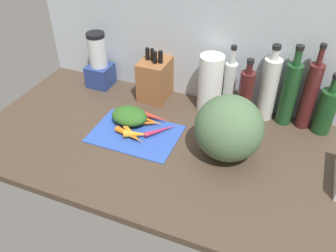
{
  "coord_description": "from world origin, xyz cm",
  "views": [
    {
      "loc": [
        33.74,
        -100.44,
        90.86
      ],
      "look_at": [
        -7.11,
        0.4,
        8.04
      ],
      "focal_mm": 37.79,
      "sensor_mm": 36.0,
      "label": 1
    }
  ],
  "objects_px": {
    "carrot_0": "(161,130)",
    "carrot_6": "(132,133)",
    "cutting_board": "(136,133)",
    "knife_block": "(155,79)",
    "bottle_5": "(326,110)",
    "carrot_2": "(136,134)",
    "paper_towel_roll": "(210,83)",
    "winter_squash": "(229,128)",
    "bottle_0": "(229,86)",
    "blender_appliance": "(99,64)",
    "bottle_2": "(269,88)",
    "carrot_4": "(130,135)",
    "carrot_3": "(154,117)",
    "bottle_4": "(309,95)",
    "carrot_5": "(143,123)",
    "carrot_1": "(145,119)",
    "bottle_3": "(289,93)",
    "bottle_1": "(245,95)"
  },
  "relations": [
    {
      "from": "carrot_0",
      "to": "carrot_6",
      "type": "height_order",
      "value": "carrot_6"
    },
    {
      "from": "cutting_board",
      "to": "knife_block",
      "type": "bearing_deg",
      "value": 97.51
    },
    {
      "from": "bottle_5",
      "to": "carrot_2",
      "type": "bearing_deg",
      "value": -153.9
    },
    {
      "from": "knife_block",
      "to": "paper_towel_roll",
      "type": "height_order",
      "value": "paper_towel_roll"
    },
    {
      "from": "winter_squash",
      "to": "bottle_0",
      "type": "xyz_separation_m",
      "value": [
        -0.07,
        0.29,
        0.0
      ]
    },
    {
      "from": "blender_appliance",
      "to": "bottle_2",
      "type": "xyz_separation_m",
      "value": [
        0.8,
        0.03,
        0.03
      ]
    },
    {
      "from": "carrot_2",
      "to": "winter_squash",
      "type": "relative_size",
      "value": 0.41
    },
    {
      "from": "carrot_0",
      "to": "carrot_6",
      "type": "bearing_deg",
      "value": -147.83
    },
    {
      "from": "carrot_4",
      "to": "knife_block",
      "type": "relative_size",
      "value": 0.58
    },
    {
      "from": "blender_appliance",
      "to": "carrot_0",
      "type": "bearing_deg",
      "value": -30.27
    },
    {
      "from": "carrot_3",
      "to": "bottle_4",
      "type": "bearing_deg",
      "value": 19.38
    },
    {
      "from": "bottle_4",
      "to": "carrot_5",
      "type": "bearing_deg",
      "value": -156.78
    },
    {
      "from": "carrot_3",
      "to": "bottle_0",
      "type": "distance_m",
      "value": 0.35
    },
    {
      "from": "carrot_2",
      "to": "bottle_4",
      "type": "distance_m",
      "value": 0.71
    },
    {
      "from": "carrot_0",
      "to": "paper_towel_roll",
      "type": "distance_m",
      "value": 0.3
    },
    {
      "from": "carrot_1",
      "to": "carrot_4",
      "type": "bearing_deg",
      "value": -95.53
    },
    {
      "from": "knife_block",
      "to": "paper_towel_roll",
      "type": "bearing_deg",
      "value": 0.4
    },
    {
      "from": "cutting_board",
      "to": "bottle_3",
      "type": "distance_m",
      "value": 0.65
    },
    {
      "from": "carrot_2",
      "to": "carrot_3",
      "type": "distance_m",
      "value": 0.14
    },
    {
      "from": "carrot_3",
      "to": "bottle_2",
      "type": "distance_m",
      "value": 0.5
    },
    {
      "from": "cutting_board",
      "to": "bottle_2",
      "type": "bearing_deg",
      "value": 34.57
    },
    {
      "from": "bottle_0",
      "to": "bottle_3",
      "type": "distance_m",
      "value": 0.25
    },
    {
      "from": "carrot_3",
      "to": "bottle_5",
      "type": "relative_size",
      "value": 0.54
    },
    {
      "from": "bottle_4",
      "to": "blender_appliance",
      "type": "bearing_deg",
      "value": -178.44
    },
    {
      "from": "bottle_2",
      "to": "bottle_5",
      "type": "relative_size",
      "value": 1.27
    },
    {
      "from": "carrot_5",
      "to": "bottle_0",
      "type": "bearing_deg",
      "value": 40.46
    },
    {
      "from": "bottle_2",
      "to": "bottle_3",
      "type": "relative_size",
      "value": 0.96
    },
    {
      "from": "knife_block",
      "to": "paper_towel_roll",
      "type": "xyz_separation_m",
      "value": [
        0.26,
        0.0,
        0.03
      ]
    },
    {
      "from": "bottle_5",
      "to": "carrot_0",
      "type": "bearing_deg",
      "value": -156.19
    },
    {
      "from": "bottle_4",
      "to": "bottle_5",
      "type": "bearing_deg",
      "value": -8.2
    },
    {
      "from": "bottle_2",
      "to": "bottle_4",
      "type": "distance_m",
      "value": 0.16
    },
    {
      "from": "carrot_3",
      "to": "bottle_3",
      "type": "relative_size",
      "value": 0.41
    },
    {
      "from": "bottle_3",
      "to": "blender_appliance",
      "type": "bearing_deg",
      "value": -178.47
    },
    {
      "from": "carrot_5",
      "to": "bottle_0",
      "type": "distance_m",
      "value": 0.4
    },
    {
      "from": "winter_squash",
      "to": "carrot_6",
      "type": "bearing_deg",
      "value": -173.59
    },
    {
      "from": "blender_appliance",
      "to": "bottle_3",
      "type": "relative_size",
      "value": 0.77
    },
    {
      "from": "bottle_0",
      "to": "knife_block",
      "type": "bearing_deg",
      "value": -177.57
    },
    {
      "from": "carrot_6",
      "to": "cutting_board",
      "type": "bearing_deg",
      "value": 80.1
    },
    {
      "from": "bottle_1",
      "to": "carrot_6",
      "type": "bearing_deg",
      "value": -142.27
    },
    {
      "from": "carrot_5",
      "to": "bottle_3",
      "type": "relative_size",
      "value": 0.46
    },
    {
      "from": "carrot_4",
      "to": "carrot_5",
      "type": "xyz_separation_m",
      "value": [
        0.01,
        0.09,
        0.0
      ]
    },
    {
      "from": "cutting_board",
      "to": "bottle_1",
      "type": "xyz_separation_m",
      "value": [
        0.38,
        0.27,
        0.11
      ]
    },
    {
      "from": "carrot_3",
      "to": "carrot_5",
      "type": "bearing_deg",
      "value": -113.84
    },
    {
      "from": "carrot_6",
      "to": "bottle_2",
      "type": "distance_m",
      "value": 0.6
    },
    {
      "from": "carrot_1",
      "to": "bottle_4",
      "type": "xyz_separation_m",
      "value": [
        0.62,
        0.24,
        0.13
      ]
    },
    {
      "from": "carrot_3",
      "to": "winter_squash",
      "type": "bearing_deg",
      "value": -14.93
    },
    {
      "from": "paper_towel_roll",
      "to": "knife_block",
      "type": "bearing_deg",
      "value": -179.6
    },
    {
      "from": "knife_block",
      "to": "carrot_6",
      "type": "bearing_deg",
      "value": -83.83
    },
    {
      "from": "carrot_1",
      "to": "bottle_4",
      "type": "height_order",
      "value": "bottle_4"
    },
    {
      "from": "carrot_3",
      "to": "carrot_4",
      "type": "xyz_separation_m",
      "value": [
        -0.04,
        -0.15,
        -0.0
      ]
    }
  ]
}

